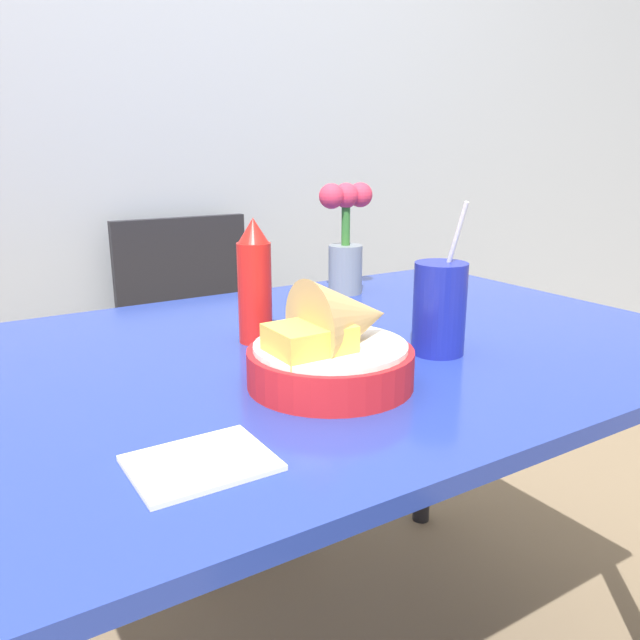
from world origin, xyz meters
TOP-DOWN VIEW (x-y plane):
  - wall_window at (0.00, 1.00)m, footprint 7.00×0.06m
  - dining_table at (0.00, 0.00)m, footprint 1.28×0.90m
  - chair_far_window at (0.06, 0.81)m, footprint 0.40×0.40m
  - food_basket at (-0.10, -0.17)m, footprint 0.23×0.23m
  - ketchup_bottle at (-0.11, 0.08)m, footprint 0.06×0.06m
  - drink_cup at (0.12, -0.14)m, footprint 0.09×0.09m
  - flower_vase at (0.24, 0.31)m, footprint 0.13×0.08m
  - napkin at (-0.36, -0.29)m, footprint 0.15×0.12m

SIDE VIEW (x-z plane):
  - chair_far_window at x=0.06m, z-range 0.08..0.97m
  - dining_table at x=0.00m, z-range 0.29..1.05m
  - napkin at x=-0.36m, z-range 0.76..0.77m
  - food_basket at x=-0.10m, z-range 0.74..0.90m
  - drink_cup at x=0.12m, z-range 0.71..0.96m
  - ketchup_bottle at x=-0.11m, z-range 0.76..0.97m
  - flower_vase at x=0.24m, z-range 0.77..1.02m
  - wall_window at x=0.00m, z-range 0.00..2.60m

